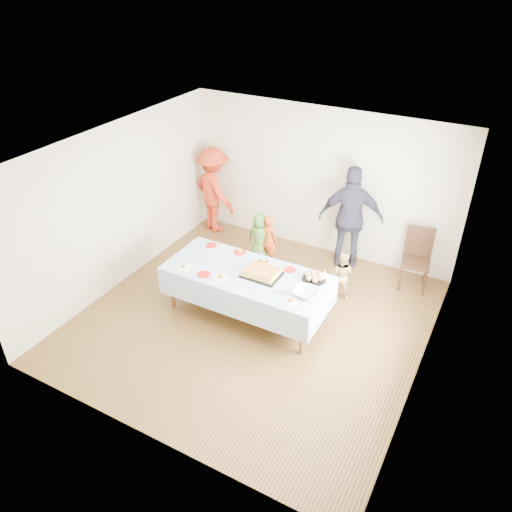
{
  "coord_description": "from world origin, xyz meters",
  "views": [
    {
      "loc": [
        2.94,
        -5.31,
        4.93
      ],
      "look_at": [
        -0.12,
        0.3,
        0.96
      ],
      "focal_mm": 35.0,
      "sensor_mm": 36.0,
      "label": 1
    }
  ],
  "objects": [
    {
      "name": "dining_chair",
      "position": [
        1.92,
        2.14,
        0.58
      ],
      "size": [
        0.52,
        0.52,
        1.05
      ],
      "rotation": [
        0.0,
        0.0,
        0.17
      ],
      "color": "black",
      "rests_on": "ground"
    },
    {
      "name": "plate_red_far_b",
      "position": [
        -0.53,
        0.52,
        0.79
      ],
      "size": [
        0.2,
        0.2,
        0.01
      ],
      "primitive_type": "cylinder",
      "color": "red",
      "rests_on": "party_table"
    },
    {
      "name": "plate_white_right",
      "position": [
        0.73,
        -0.27,
        0.79
      ],
      "size": [
        0.22,
        0.22,
        0.01
      ],
      "primitive_type": "cylinder",
      "color": "white",
      "rests_on": "party_table"
    },
    {
      "name": "plate_red_far_c",
      "position": [
        -0.07,
        0.44,
        0.79
      ],
      "size": [
        0.16,
        0.16,
        0.01
      ],
      "primitive_type": "cylinder",
      "color": "red",
      "rests_on": "party_table"
    },
    {
      "name": "fork_pile",
      "position": [
        0.52,
        -0.12,
        0.81
      ],
      "size": [
        0.24,
        0.18,
        0.07
      ],
      "primitive_type": null,
      "color": "white",
      "rests_on": "party_table"
    },
    {
      "name": "toddler_right",
      "position": [
        0.94,
        1.25,
        0.41
      ],
      "size": [
        0.42,
        0.34,
        0.81
      ],
      "primitive_type": "imported",
      "rotation": [
        0.0,
        0.0,
        3.22
      ],
      "color": "tan",
      "rests_on": "ground"
    },
    {
      "name": "plate_white_left",
      "position": [
        -1.06,
        -0.27,
        0.79
      ],
      "size": [
        0.23,
        0.23,
        0.01
      ],
      "primitive_type": "cylinder",
      "color": "white",
      "rests_on": "party_table"
    },
    {
      "name": "birthday_cake",
      "position": [
        0.08,
        0.11,
        0.83
      ],
      "size": [
        0.56,
        0.43,
        0.1
      ],
      "color": "black",
      "rests_on": "party_table"
    },
    {
      "name": "party_table",
      "position": [
        -0.15,
        0.08,
        0.72
      ],
      "size": [
        2.5,
        1.1,
        0.78
      ],
      "color": "brown",
      "rests_on": "ground"
    },
    {
      "name": "plate_white_mid",
      "position": [
        -0.42,
        -0.24,
        0.79
      ],
      "size": [
        0.22,
        0.22,
        0.01
      ],
      "primitive_type": "cylinder",
      "color": "white",
      "rests_on": "party_table"
    },
    {
      "name": "ground",
      "position": [
        0.0,
        0.0,
        0.0
      ],
      "size": [
        5.0,
        5.0,
        0.0
      ],
      "primitive_type": "plane",
      "color": "#422913",
      "rests_on": "ground"
    },
    {
      "name": "toddler_mid",
      "position": [
        -0.73,
        1.55,
        0.48
      ],
      "size": [
        0.49,
        0.34,
        0.95
      ],
      "primitive_type": "imported",
      "rotation": [
        0.0,
        0.0,
        3.22
      ],
      "color": "#447828",
      "rests_on": "ground"
    },
    {
      "name": "room_walls",
      "position": [
        0.05,
        0.0,
        1.77
      ],
      "size": [
        5.04,
        5.04,
        2.72
      ],
      "color": "beige",
      "rests_on": "ground"
    },
    {
      "name": "plate_red_far_a",
      "position": [
        -1.05,
        0.48,
        0.79
      ],
      "size": [
        0.18,
        0.18,
        0.01
      ],
      "primitive_type": "cylinder",
      "color": "red",
      "rests_on": "party_table"
    },
    {
      "name": "plate_red_far_d",
      "position": [
        0.39,
        0.45,
        0.79
      ],
      "size": [
        0.18,
        0.18,
        0.01
      ],
      "primitive_type": "cylinder",
      "color": "red",
      "rests_on": "party_table"
    },
    {
      "name": "toddler_left",
      "position": [
        -0.56,
        1.58,
        0.47
      ],
      "size": [
        0.38,
        0.29,
        0.95
      ],
      "primitive_type": "imported",
      "rotation": [
        0.0,
        0.0,
        2.95
      ],
      "color": "#BF4817",
      "rests_on": "ground"
    },
    {
      "name": "party_hat",
      "position": [
        0.92,
        0.48,
        0.86
      ],
      "size": [
        0.1,
        0.1,
        0.17
      ],
      "primitive_type": "cone",
      "color": "white",
      "rests_on": "party_table"
    },
    {
      "name": "adult_right",
      "position": [
        0.71,
        2.2,
        0.94
      ],
      "size": [
        1.19,
        0.77,
        1.88
      ],
      "primitive_type": "imported",
      "rotation": [
        0.0,
        0.0,
        3.44
      ],
      "color": "#2E2D3E",
      "rests_on": "ground"
    },
    {
      "name": "adult_left",
      "position": [
        -2.1,
        2.2,
        0.86
      ],
      "size": [
        1.27,
        1.02,
        1.71
      ],
      "primitive_type": "imported",
      "rotation": [
        0.0,
        0.0,
        2.74
      ],
      "color": "#B62F16",
      "rests_on": "ground"
    },
    {
      "name": "plate_red_near",
      "position": [
        -0.69,
        -0.29,
        0.79
      ],
      "size": [
        0.19,
        0.19,
        0.01
      ],
      "primitive_type": "cylinder",
      "color": "red",
      "rests_on": "party_table"
    },
    {
      "name": "punch_bowl",
      "position": [
        0.86,
        -0.03,
        0.82
      ],
      "size": [
        0.36,
        0.36,
        0.09
      ],
      "primitive_type": "imported",
      "color": "silver",
      "rests_on": "party_table"
    },
    {
      "name": "rolls_tray",
      "position": [
        0.8,
        0.38,
        0.83
      ],
      "size": [
        0.36,
        0.36,
        0.11
      ],
      "color": "black",
      "rests_on": "party_table"
    }
  ]
}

